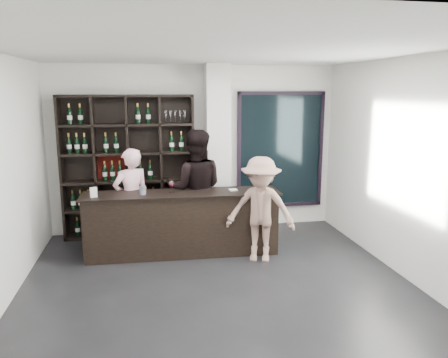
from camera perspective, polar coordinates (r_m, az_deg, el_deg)
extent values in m
cube|color=black|center=(5.52, -0.23, -15.06)|extent=(5.00, 5.50, 0.01)
cube|color=silver|center=(7.50, -0.90, 3.72)|extent=(0.40, 0.40, 2.90)
cube|color=black|center=(8.00, 7.37, 3.75)|extent=(1.60, 0.08, 2.10)
cube|color=black|center=(8.00, 7.37, 3.75)|extent=(1.48, 0.02, 1.98)
cube|color=black|center=(6.69, -5.46, -5.91)|extent=(2.86, 0.54, 0.94)
cube|color=black|center=(6.56, -5.54, -1.88)|extent=(2.94, 0.62, 0.03)
imported|color=#F4BAC4|center=(6.92, -11.97, -2.65)|extent=(0.69, 0.59, 1.61)
imported|color=black|center=(6.94, -3.74, -1.24)|extent=(1.01, 0.84, 1.87)
imported|color=#9D7868|center=(6.36, 4.79, -3.98)|extent=(1.13, 0.88, 1.54)
cylinder|color=#AFBACE|center=(6.50, -10.57, -1.46)|extent=(0.10, 0.10, 0.13)
cube|color=white|center=(6.66, 1.19, -1.42)|extent=(0.12, 0.12, 0.02)
cube|color=white|center=(6.49, -16.67, -1.68)|extent=(0.11, 0.08, 0.14)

